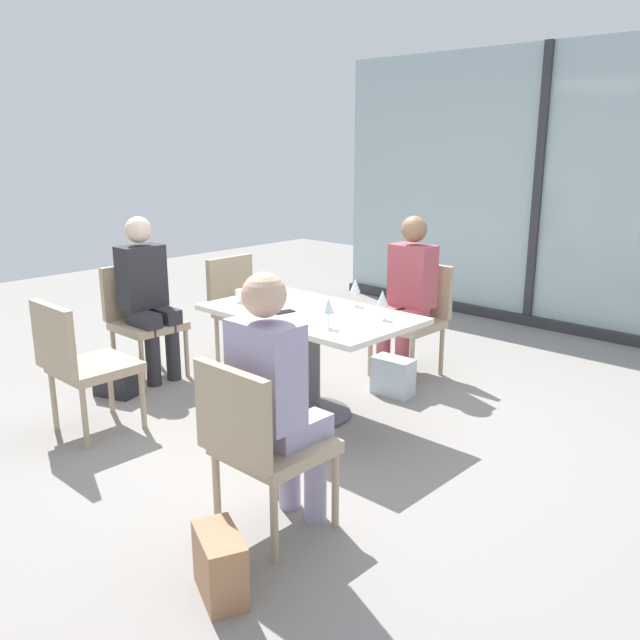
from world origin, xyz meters
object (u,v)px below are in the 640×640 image
wine_glass_2 (382,299)px  handbag_0 (220,565)px  chair_front_left (80,359)px  chair_front_right (259,439)px  wine_glass_3 (329,306)px  chair_side_end (141,314)px  handbag_2 (115,377)px  chair_near_window (415,313)px  cell_phone_on_table (284,312)px  person_side_end (147,291)px  wine_glass_1 (355,286)px  person_front_right (276,391)px  wine_glass_0 (272,300)px  person_near_window (407,290)px  dining_table_main (310,338)px  handbag_1 (393,376)px  coffee_cup (241,296)px  chair_far_left (242,303)px

wine_glass_2 → handbag_0: size_ratio=0.62×
handbag_0 → chair_front_left: bearing=-168.7°
chair_front_right → wine_glass_3: 1.15m
chair_side_end → handbag_2: 0.60m
chair_near_window → cell_phone_on_table: size_ratio=6.04×
chair_front_left → wine_glass_2: 1.92m
chair_near_window → person_side_end: bearing=-133.6°
chair_side_end → wine_glass_1: (1.65, 0.64, 0.37)m
chair_front_left → person_front_right: bearing=3.7°
chair_front_left → wine_glass_1: size_ratio=4.70×
wine_glass_0 → wine_glass_2: bearing=47.5°
cell_phone_on_table → handbag_0: (1.13, -1.45, -0.59)m
handbag_2 → cell_phone_on_table: bearing=6.0°
person_near_window → person_side_end: (-1.43, -1.39, 0.00)m
dining_table_main → wine_glass_0: 0.46m
dining_table_main → wine_glass_1: 0.47m
chair_front_left → cell_phone_on_table: bearing=54.9°
wine_glass_0 → chair_side_end: bearing=179.0°
cell_phone_on_table → person_front_right: bearing=-35.0°
chair_side_end → handbag_1: 2.02m
chair_side_end → wine_glass_3: (1.90, 0.10, 0.37)m
person_near_window → wine_glass_2: person_near_window is taller
person_near_window → handbag_2: bearing=-125.5°
chair_near_window → handbag_1: 0.64m
person_front_right → coffee_cup: size_ratio=14.00×
chair_front_left → handbag_1: chair_front_left is taller
chair_side_end → person_side_end: bearing=0.0°
chair_front_right → handbag_0: 0.57m
wine_glass_3 → handbag_2: 1.87m
person_side_end → wine_glass_3: person_side_end is taller
dining_table_main → coffee_cup: size_ratio=15.55×
dining_table_main → handbag_2: bearing=-150.8°
person_side_end → handbag_1: size_ratio=4.20×
chair_near_window → chair_front_left: same height
chair_front_left → handbag_0: 1.94m
chair_near_window → person_front_right: bearing=-69.9°
chair_far_left → coffee_cup: (0.72, -0.62, 0.28)m
chair_front_right → handbag_0: (0.20, -0.40, -0.36)m
cell_phone_on_table → handbag_0: bearing=-41.9°
cell_phone_on_table → chair_side_end: bearing=-163.0°
wine_glass_0 → wine_glass_1: 0.67m
wine_glass_3 → handbag_1: bearing=101.5°
person_side_end → handbag_0: 2.83m
handbag_2 → wine_glass_1: bearing=16.8°
handbag_0 → handbag_1: bearing=133.9°
coffee_cup → wine_glass_3: bearing=-4.2°
person_side_end → wine_glass_0: bearing=-1.1°
handbag_1 → wine_glass_0: bearing=-103.2°
chair_far_left → wine_glass_3: wine_glass_3 is taller
person_front_right → wine_glass_1: person_front_right is taller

